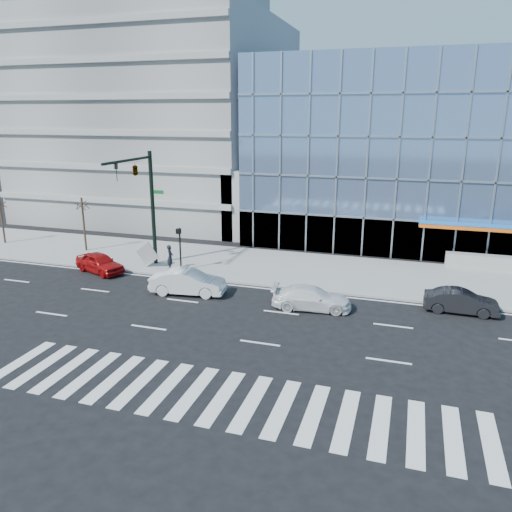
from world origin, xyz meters
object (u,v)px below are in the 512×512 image
at_px(street_tree_far, 0,204).
at_px(dark_sedan, 461,302).
at_px(tilted_panel, 148,254).
at_px(white_sedan, 188,282).
at_px(pedestrian, 170,257).
at_px(street_tree_near, 82,205).
at_px(red_sedan, 100,263).
at_px(white_suv, 312,298).
at_px(traffic_signal, 141,183).
at_px(ped_signal_post, 180,242).

height_order(street_tree_far, dark_sedan, street_tree_far).
bearing_deg(tilted_panel, street_tree_far, 173.40).
xyz_separation_m(white_sedan, pedestrian, (-3.14, 3.84, 0.25)).
relative_size(street_tree_near, dark_sedan, 1.07).
bearing_deg(pedestrian, red_sedan, 97.79).
height_order(street_tree_near, pedestrian, street_tree_near).
distance_m(street_tree_far, red_sedan, 13.17).
relative_size(white_suv, dark_sedan, 1.13).
bearing_deg(pedestrian, street_tree_near, 60.69).
distance_m(traffic_signal, ped_signal_post, 4.75).
relative_size(white_sedan, red_sedan, 1.14).
distance_m(street_tree_near, tilted_panel, 7.86).
bearing_deg(white_sedan, ped_signal_post, 24.22).
relative_size(street_tree_far, pedestrian, 2.26).
bearing_deg(ped_signal_post, white_sedan, -58.24).
bearing_deg(street_tree_near, white_suv, -18.29).
bearing_deg(dark_sedan, traffic_signal, 86.50).
xyz_separation_m(street_tree_near, white_suv, (19.47, -6.44, -3.13)).
bearing_deg(tilted_panel, red_sedan, -145.32).
xyz_separation_m(white_suv, red_sedan, (-15.31, 2.22, 0.04)).
relative_size(traffic_signal, street_tree_near, 1.89).
bearing_deg(street_tree_far, red_sedan, -19.13).
distance_m(traffic_signal, white_sedan, 7.99).
distance_m(street_tree_near, white_sedan, 13.73).
distance_m(traffic_signal, tilted_panel, 5.12).
xyz_separation_m(street_tree_far, white_suv, (27.47, -6.44, -2.80)).
relative_size(street_tree_near, red_sedan, 1.06).
relative_size(traffic_signal, pedestrian, 4.67).
xyz_separation_m(ped_signal_post, street_tree_near, (-9.50, 2.56, 1.64)).
xyz_separation_m(white_sedan, dark_sedan, (15.62, 1.81, -0.10)).
bearing_deg(white_sedan, white_suv, -98.53).
relative_size(traffic_signal, tilted_panel, 6.15).
distance_m(ped_signal_post, pedestrian, 1.40).
relative_size(dark_sedan, tilted_panel, 3.03).
bearing_deg(pedestrian, street_tree_far, 68.14).
xyz_separation_m(white_sedan, red_sedan, (-7.65, 2.08, -0.07)).
height_order(street_tree_near, white_suv, street_tree_near).
xyz_separation_m(street_tree_near, white_sedan, (11.82, -6.31, -3.03)).
relative_size(dark_sedan, pedestrian, 2.30).
bearing_deg(pedestrian, white_suv, -123.65).
relative_size(street_tree_far, red_sedan, 0.97).
relative_size(ped_signal_post, street_tree_far, 0.78).
xyz_separation_m(white_suv, pedestrian, (-10.79, 3.97, 0.36)).
xyz_separation_m(traffic_signal, dark_sedan, (20.44, -1.57, -5.52)).
bearing_deg(pedestrian, tilted_panel, 77.67).
relative_size(red_sedan, pedestrian, 2.34).
relative_size(white_suv, pedestrian, 2.59).
xyz_separation_m(ped_signal_post, white_suv, (9.97, -3.88, -1.50)).
bearing_deg(dark_sedan, tilted_panel, 85.31).
bearing_deg(street_tree_far, pedestrian, -8.41).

